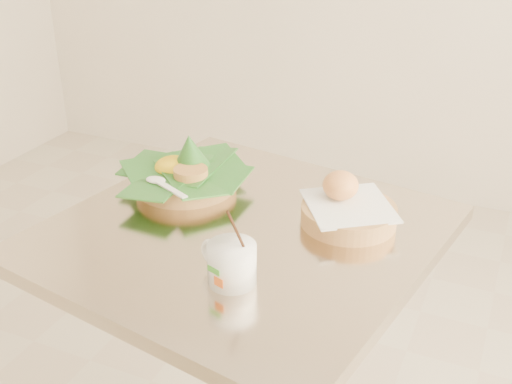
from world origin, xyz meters
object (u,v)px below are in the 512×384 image
at_px(bread_basket, 347,209).
at_px(coffee_mug, 231,262).
at_px(cafe_table, 243,319).
at_px(rice_basket, 185,172).

relative_size(bread_basket, coffee_mug, 1.55).
relative_size(cafe_table, rice_basket, 2.92).
height_order(cafe_table, rice_basket, rice_basket).
height_order(cafe_table, bread_basket, bread_basket).
xyz_separation_m(bread_basket, coffee_mug, (-0.12, -0.28, 0.01)).
bearing_deg(bread_basket, rice_basket, 178.80).
height_order(bread_basket, coffee_mug, coffee_mug).
relative_size(cafe_table, coffee_mug, 5.60).
bearing_deg(bread_basket, coffee_mug, -113.09).
bearing_deg(rice_basket, coffee_mug, -48.73).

